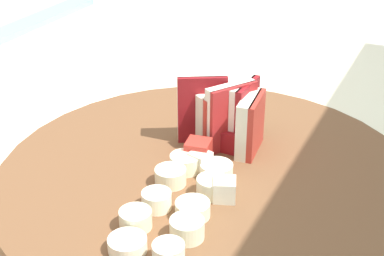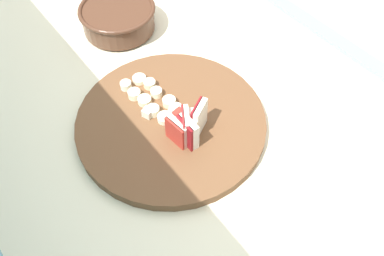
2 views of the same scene
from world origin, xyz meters
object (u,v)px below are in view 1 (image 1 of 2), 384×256
cutting_board (208,181)px  apple_dice_pile (213,152)px  apple_wedge_fan (229,116)px  banana_slice_rows (178,201)px

cutting_board → apple_dice_pile: apple_dice_pile is taller
apple_wedge_fan → cutting_board: bearing=3.4°
apple_wedge_fan → apple_dice_pile: size_ratio=0.78×
cutting_board → apple_wedge_fan: size_ratio=4.44×
cutting_board → banana_slice_rows: banana_slice_rows is taller
cutting_board → apple_dice_pile: 0.03m
banana_slice_rows → apple_wedge_fan: bearing=-177.5°
apple_dice_pile → banana_slice_rows: (0.08, 0.00, -0.00)m
cutting_board → banana_slice_rows: size_ratio=2.55×
apple_wedge_fan → apple_dice_pile: bearing=0.6°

